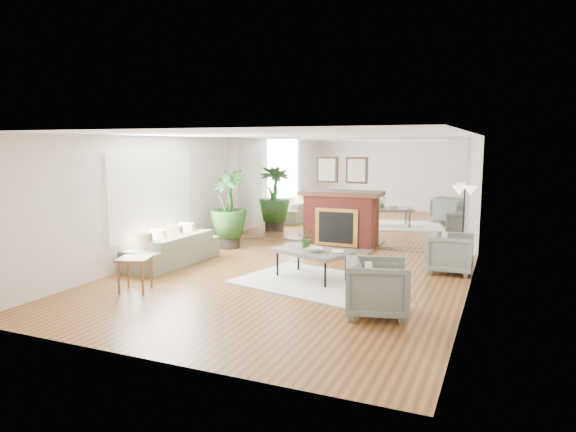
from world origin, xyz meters
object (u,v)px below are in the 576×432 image
at_px(potted_ficus, 228,207).
at_px(floor_lamp, 464,197).
at_px(armchair_back, 451,253).
at_px(armchair_front, 377,288).
at_px(fireplace, 339,218).
at_px(coffee_table, 311,252).
at_px(side_table, 135,263).
at_px(sofa, 173,249).

relative_size(potted_ficus, floor_lamp, 1.17).
relative_size(armchair_back, armchair_front, 0.93).
distance_m(fireplace, coffee_table, 2.96).
distance_m(armchair_front, side_table, 3.85).
distance_m(fireplace, sofa, 3.85).
bearing_deg(fireplace, coffee_table, -81.70).
xyz_separation_m(coffee_table, potted_ficus, (-2.70, 1.87, 0.46)).
bearing_deg(sofa, armchair_back, 108.81).
height_order(fireplace, armchair_back, fireplace).
xyz_separation_m(armchair_back, potted_ficus, (-4.88, 0.41, 0.58)).
xyz_separation_m(coffee_table, side_table, (-2.34, -1.77, -0.02)).
bearing_deg(armchair_front, fireplace, 7.74).
relative_size(fireplace, coffee_table, 1.36).
bearing_deg(fireplace, sofa, -129.73).
relative_size(side_table, floor_lamp, 0.41).
height_order(coffee_table, potted_ficus, potted_ficus).
bearing_deg(sofa, floor_lamp, 120.91).
relative_size(coffee_table, armchair_back, 1.89).
height_order(coffee_table, armchair_back, armchair_back).
bearing_deg(armchair_front, potted_ficus, 35.98).
distance_m(fireplace, armchair_back, 3.00).
bearing_deg(potted_ficus, armchair_back, -4.76).
distance_m(sofa, potted_ficus, 2.00).
xyz_separation_m(fireplace, armchair_front, (1.92, -4.32, -0.27)).
height_order(side_table, floor_lamp, floor_lamp).
distance_m(fireplace, potted_ficus, 2.53).
distance_m(coffee_table, side_table, 2.93).
relative_size(coffee_table, potted_ficus, 0.86).
relative_size(sofa, armchair_back, 2.64).
xyz_separation_m(sofa, side_table, (0.53, -1.75, 0.16)).
bearing_deg(sofa, potted_ficus, 177.25).
bearing_deg(floor_lamp, coffee_table, -129.39).
relative_size(armchair_front, floor_lamp, 0.57).
bearing_deg(potted_ficus, coffee_table, -34.61).
bearing_deg(armchair_front, floor_lamp, -26.85).
bearing_deg(side_table, floor_lamp, 44.48).
distance_m(potted_ficus, floor_lamp, 5.07).
relative_size(fireplace, armchair_back, 2.57).
xyz_separation_m(potted_ficus, floor_lamp, (4.98, 0.90, 0.34)).
height_order(fireplace, potted_ficus, fireplace).
height_order(coffee_table, armchair_front, armchair_front).
bearing_deg(side_table, fireplace, 67.79).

